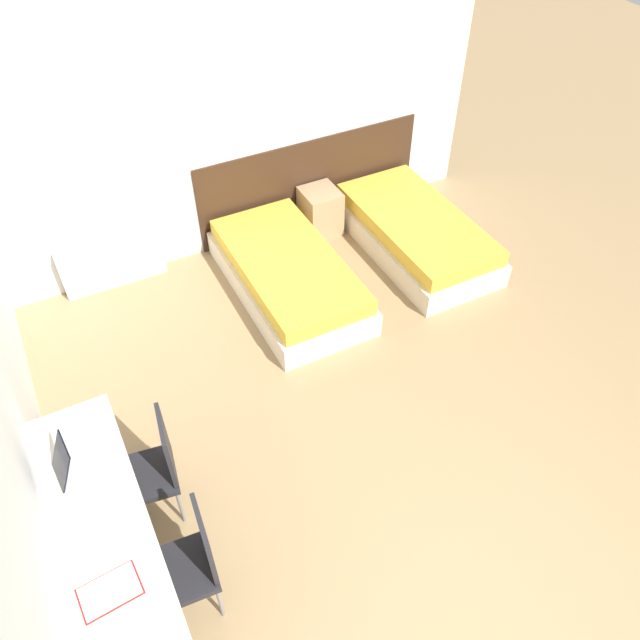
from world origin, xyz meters
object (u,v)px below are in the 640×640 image
at_px(laptop, 75,465).
at_px(chair_near_notebook, 190,561).
at_px(bed_near_door, 416,233).
at_px(chair_near_laptop, 154,466).
at_px(bed_near_window, 288,275).
at_px(nightstand, 320,211).

bearing_deg(laptop, chair_near_notebook, -65.64).
relative_size(bed_near_door, chair_near_laptop, 2.04).
bearing_deg(bed_near_window, laptop, -143.13).
distance_m(bed_near_door, nightstand, 1.08).
height_order(bed_near_window, nightstand, nightstand).
bearing_deg(nightstand, laptop, -140.77).
bearing_deg(chair_near_laptop, laptop, -175.08).
xyz_separation_m(chair_near_laptop, laptop, (-0.45, 0.03, 0.30)).
height_order(bed_near_door, laptop, laptop).
xyz_separation_m(bed_near_door, chair_near_laptop, (-3.33, -1.73, 0.31)).
distance_m(chair_near_notebook, laptop, 0.95).
relative_size(bed_near_window, chair_near_notebook, 2.04).
bearing_deg(bed_near_door, bed_near_window, 180.00).
height_order(bed_near_window, chair_near_notebook, chair_near_notebook).
bearing_deg(bed_near_window, chair_near_laptop, -136.54).
bearing_deg(laptop, nightstand, 33.83).
bearing_deg(bed_near_window, nightstand, 45.49).
bearing_deg(bed_near_door, laptop, -155.73).
distance_m(chair_near_laptop, laptop, 0.54).
bearing_deg(laptop, bed_near_door, 18.87).
bearing_deg(chair_near_notebook, bed_near_door, 41.69).
bearing_deg(bed_near_door, chair_near_notebook, -143.32).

